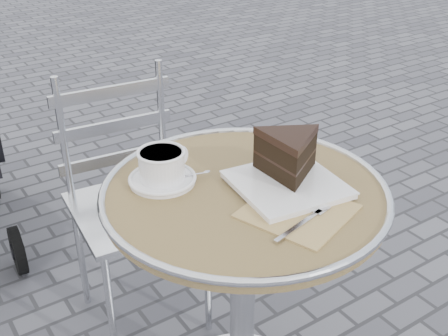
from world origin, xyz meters
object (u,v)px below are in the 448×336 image
cafe_table (244,243)px  cake_plate_set (289,161)px  bistro_chair (125,172)px  cappuccino_set (163,168)px

cafe_table → cake_plate_set: 0.25m
cafe_table → bistro_chair: bearing=98.0°
cappuccino_set → bistro_chair: size_ratio=0.22×
cappuccino_set → cake_plate_set: (0.26, -0.18, 0.02)m
cappuccino_set → bistro_chair: bearing=65.9°
cake_plate_set → bistro_chair: (-0.19, 0.60, -0.25)m
cake_plate_set → cappuccino_set: bearing=151.9°
cafe_table → cake_plate_set: cake_plate_set is taller
cake_plate_set → bistro_chair: 0.67m
cafe_table → bistro_chair: 0.57m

